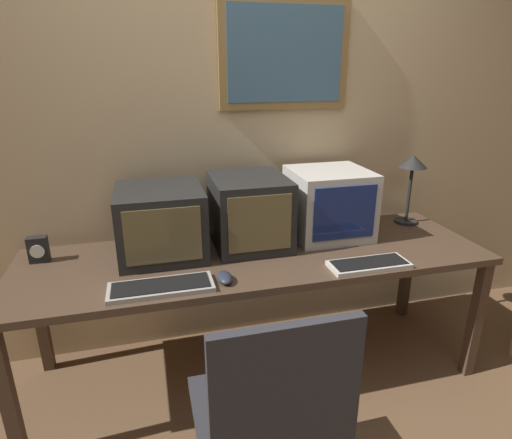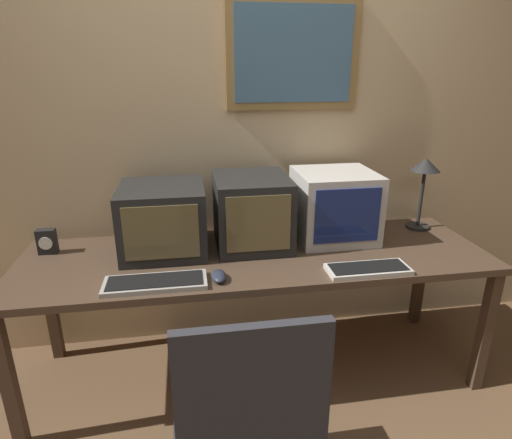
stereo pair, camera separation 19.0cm
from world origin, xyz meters
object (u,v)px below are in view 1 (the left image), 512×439
object	(u,v)px
monitor_right	(329,203)
mouse_near_keyboard	(225,278)
keyboard_main	(161,287)
monitor_left	(161,222)
monitor_center	(250,211)
desk_lamp	(412,170)
office_chair	(270,439)
keyboard_side	(369,264)
desk_clock	(38,249)

from	to	relation	value
monitor_right	mouse_near_keyboard	xyz separation A→B (m)	(-0.68, -0.41, -0.17)
keyboard_main	mouse_near_keyboard	world-z (taller)	mouse_near_keyboard
monitor_left	monitor_center	size ratio (longest dim) A/B	0.99
monitor_left	desk_lamp	world-z (taller)	desk_lamp
desk_lamp	office_chair	bearing A→B (deg)	-138.17
mouse_near_keyboard	desk_lamp	size ratio (longest dim) A/B	0.28
monitor_center	monitor_right	bearing A→B (deg)	2.12
mouse_near_keyboard	keyboard_main	bearing A→B (deg)	-179.16
monitor_left	desk_lamp	bearing A→B (deg)	3.39
monitor_right	keyboard_main	world-z (taller)	monitor_right
monitor_center	office_chair	size ratio (longest dim) A/B	0.45
keyboard_side	desk_lamp	distance (m)	0.79
keyboard_side	desk_clock	bearing A→B (deg)	163.19
desk_clock	office_chair	bearing A→B (deg)	-49.33
keyboard_main	mouse_near_keyboard	size ratio (longest dim) A/B	3.76
monitor_center	keyboard_main	size ratio (longest dim) A/B	0.99
monitor_right	keyboard_side	size ratio (longest dim) A/B	1.08
monitor_right	office_chair	xyz separation A→B (m)	(-0.64, -1.00, -0.51)
monitor_center	mouse_near_keyboard	size ratio (longest dim) A/B	3.70
mouse_near_keyboard	desk_clock	size ratio (longest dim) A/B	0.92
keyboard_main	desk_clock	distance (m)	0.72
monitor_right	desk_clock	bearing A→B (deg)	179.07
mouse_near_keyboard	desk_clock	world-z (taller)	desk_clock
monitor_right	desk_lamp	xyz separation A→B (m)	(0.55, 0.06, 0.14)
desk_lamp	keyboard_side	bearing A→B (deg)	-136.46
desk_clock	desk_lamp	world-z (taller)	desk_lamp
desk_lamp	keyboard_main	bearing A→B (deg)	-162.50
monitor_left	mouse_near_keyboard	distance (m)	0.48
mouse_near_keyboard	desk_clock	bearing A→B (deg)	152.64
monitor_center	monitor_right	xyz separation A→B (m)	(0.46, 0.02, 0.00)
monitor_center	keyboard_main	bearing A→B (deg)	-141.07
monitor_right	office_chair	world-z (taller)	monitor_right
desk_lamp	office_chair	xyz separation A→B (m)	(-1.19, -1.06, -0.65)
monitor_right	keyboard_main	size ratio (longest dim) A/B	0.93
monitor_center	keyboard_main	distance (m)	0.66
monitor_right	keyboard_main	xyz separation A→B (m)	(-0.96, -0.42, -0.18)
monitor_center	mouse_near_keyboard	world-z (taller)	monitor_center
monitor_right	mouse_near_keyboard	bearing A→B (deg)	-148.61
monitor_right	keyboard_main	bearing A→B (deg)	-156.46
keyboard_side	desk_clock	world-z (taller)	desk_clock
keyboard_main	desk_lamp	xyz separation A→B (m)	(1.51, 0.48, 0.32)
monitor_left	monitor_center	xyz separation A→B (m)	(0.46, 0.01, 0.01)
monitor_left	monitor_right	world-z (taller)	monitor_right
mouse_near_keyboard	desk_lamp	bearing A→B (deg)	21.01
keyboard_side	mouse_near_keyboard	distance (m)	0.70
monitor_center	keyboard_main	xyz separation A→B (m)	(-0.49, -0.40, -0.17)
monitor_center	monitor_right	size ratio (longest dim) A/B	1.06
monitor_center	mouse_near_keyboard	distance (m)	0.48
keyboard_side	desk_lamp	xyz separation A→B (m)	(0.53, 0.50, 0.32)
desk_lamp	office_chair	size ratio (longest dim) A/B	0.43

